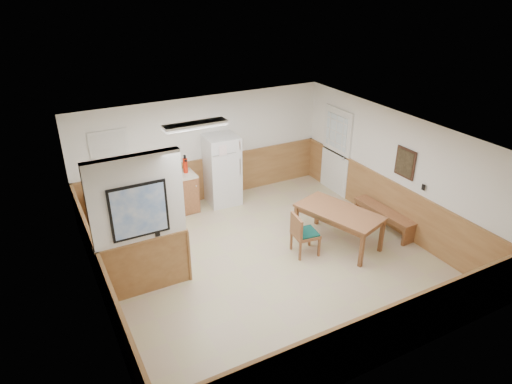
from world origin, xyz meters
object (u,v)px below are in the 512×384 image
refrigerator (222,170)px  dining_chair (301,232)px  dining_bench (384,214)px  dining_table (339,215)px  fire_extinguisher (185,165)px  soap_bottle (110,183)px

refrigerator → dining_chair: 2.78m
dining_bench → dining_table: bearing=178.6°
fire_extinguisher → dining_bench: bearing=-37.0°
soap_bottle → dining_table: bearing=-36.7°
fire_extinguisher → soap_bottle: (-1.66, -0.03, -0.08)m
dining_bench → dining_chair: dining_chair is taller
dining_table → dining_bench: 1.27m
dining_bench → soap_bottle: size_ratio=7.35×
dining_table → fire_extinguisher: size_ratio=4.44×
dining_bench → fire_extinguisher: bearing=137.4°
refrigerator → dining_chair: size_ratio=1.94×
refrigerator → dining_table: 3.05m
refrigerator → fire_extinguisher: (-0.85, 0.08, 0.26)m
soap_bottle → refrigerator: bearing=-1.3°
dining_bench → dining_chair: size_ratio=1.81×
dining_bench → fire_extinguisher: size_ratio=3.70×
dining_table → soap_bottle: soap_bottle is taller
dining_chair → soap_bottle: soap_bottle is taller
dining_table → dining_chair: (-0.85, 0.03, -0.16)m
refrigerator → soap_bottle: size_ratio=7.85×
dining_chair → fire_extinguisher: fire_extinguisher is taller
refrigerator → fire_extinguisher: 0.89m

